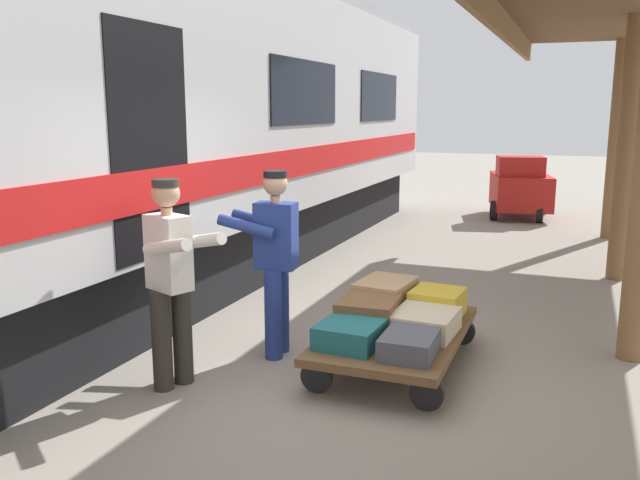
{
  "coord_description": "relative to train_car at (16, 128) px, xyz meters",
  "views": [
    {
      "loc": [
        -1.44,
        4.82,
        2.23
      ],
      "look_at": [
        0.56,
        -0.29,
        1.15
      ],
      "focal_mm": 37.23,
      "sensor_mm": 36.0,
      "label": 1
    }
  ],
  "objects": [
    {
      "name": "suitcase_slate_roller",
      "position": [
        -3.8,
        -0.06,
        -1.64
      ],
      "size": [
        0.41,
        0.58,
        0.17
      ],
      "primitive_type": "cube",
      "rotation": [
        0.0,
        0.0,
        0.02
      ],
      "color": "#4C515B",
      "rests_on": "luggage_cart"
    },
    {
      "name": "train_car",
      "position": [
        0.0,
        0.0,
        0.0
      ],
      "size": [
        3.03,
        19.8,
        4.0
      ],
      "color": "silver",
      "rests_on": "ground_plane"
    },
    {
      "name": "porter_by_door",
      "position": [
        -1.98,
        0.49,
        -1.14
      ],
      "size": [
        0.74,
        0.58,
        1.7
      ],
      "color": "#332D28",
      "rests_on": "ground_plane"
    },
    {
      "name": "suitcase_yellow_case",
      "position": [
        -3.8,
        -1.11,
        -1.6
      ],
      "size": [
        0.49,
        0.5,
        0.25
      ],
      "primitive_type": "cube",
      "rotation": [
        0.0,
        0.0,
        -0.08
      ],
      "color": "gold",
      "rests_on": "luggage_cart"
    },
    {
      "name": "suitcase_tan_vintage",
      "position": [
        -3.29,
        -1.11,
        -1.58
      ],
      "size": [
        0.53,
        0.66,
        0.3
      ],
      "primitive_type": "cube",
      "rotation": [
        0.0,
        0.0,
        -0.11
      ],
      "color": "tan",
      "rests_on": "luggage_cart"
    },
    {
      "name": "ground_plane",
      "position": [
        -3.5,
        0.0,
        -2.06
      ],
      "size": [
        60.0,
        60.0,
        0.0
      ],
      "primitive_type": "plane",
      "color": "gray"
    },
    {
      "name": "suitcase_brown_leather",
      "position": [
        -3.29,
        -0.59,
        -1.59
      ],
      "size": [
        0.52,
        0.62,
        0.26
      ],
      "primitive_type": "cube",
      "rotation": [
        0.0,
        0.0,
        0.05
      ],
      "color": "brown",
      "rests_on": "luggage_cart"
    },
    {
      "name": "baggage_tug",
      "position": [
        -3.82,
        -9.5,
        -1.43
      ],
      "size": [
        1.45,
        1.9,
        1.3
      ],
      "color": "#B21E19",
      "rests_on": "ground_plane"
    },
    {
      "name": "luggage_cart",
      "position": [
        -3.54,
        -0.59,
        -1.77
      ],
      "size": [
        1.16,
        1.92,
        0.34
      ],
      "color": "brown",
      "rests_on": "ground_plane"
    },
    {
      "name": "porter_in_overalls",
      "position": [
        -2.43,
        -0.47,
        -1.14
      ],
      "size": [
        0.69,
        0.47,
        1.7
      ],
      "color": "navy",
      "rests_on": "ground_plane"
    },
    {
      "name": "suitcase_teal_softside",
      "position": [
        -3.29,
        -0.06,
        -1.63
      ],
      "size": [
        0.51,
        0.52,
        0.19
      ],
      "primitive_type": "cube",
      "rotation": [
        0.0,
        0.0,
        -0.05
      ],
      "color": "#1E666B",
      "rests_on": "luggage_cart"
    },
    {
      "name": "suitcase_cream_canvas",
      "position": [
        -3.8,
        -0.59,
        -1.63
      ],
      "size": [
        0.55,
        0.61,
        0.2
      ],
      "primitive_type": "cube",
      "rotation": [
        0.0,
        0.0,
        -0.06
      ],
      "color": "beige",
      "rests_on": "luggage_cart"
    }
  ]
}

